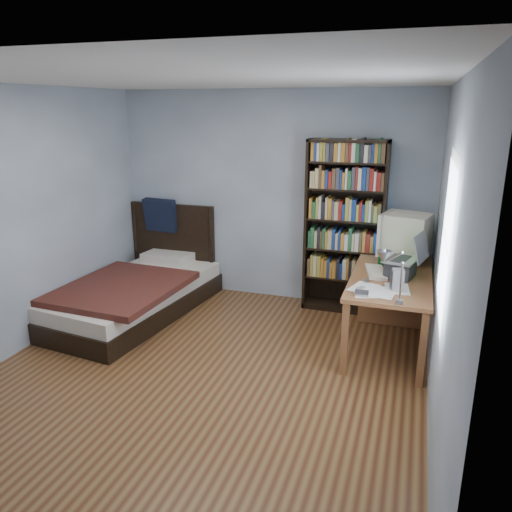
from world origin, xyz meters
name	(u,v)px	position (x,y,z in m)	size (l,w,h in m)	color
room	(201,240)	(0.03, 0.00, 1.25)	(4.20, 4.24, 2.50)	#4E2916
desk	(392,288)	(1.51, 1.66, 0.42)	(0.75, 1.64, 0.73)	brown
crt_monitor	(405,234)	(1.58, 1.66, 1.02)	(0.55, 0.51, 0.52)	beige
laptop	(403,265)	(1.60, 1.14, 0.85)	(0.43, 0.42, 0.44)	#2D2D30
desk_lamp	(387,262)	(1.50, 0.08, 1.18)	(0.22, 0.48, 0.57)	#99999E
keyboard	(376,272)	(1.35, 1.17, 0.75)	(0.17, 0.44, 0.03)	beige
speaker	(398,280)	(1.57, 0.74, 0.83)	(0.10, 0.10, 0.20)	gray
soda_can	(381,261)	(1.38, 1.42, 0.78)	(0.06, 0.06, 0.11)	#073811
mouse	(390,265)	(1.47, 1.44, 0.75)	(0.07, 0.12, 0.04)	silver
phone_silver	(366,282)	(1.29, 0.86, 0.74)	(0.05, 0.10, 0.02)	silver
phone_grey	(361,288)	(1.26, 0.67, 0.74)	(0.04, 0.09, 0.02)	gray
external_drive	(362,294)	(1.29, 0.53, 0.74)	(0.12, 0.12, 0.02)	gray
bookshelf	(345,228)	(0.92, 1.94, 0.99)	(0.88, 0.30, 1.96)	black
bed	(137,291)	(-1.32, 1.12, 0.25)	(1.35, 2.31, 1.16)	black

